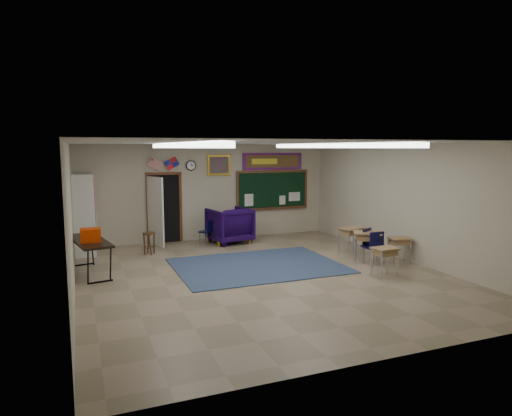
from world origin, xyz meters
name	(u,v)px	position (x,y,z in m)	size (l,w,h in m)	color
floor	(262,275)	(0.00, 0.00, 0.00)	(9.00, 9.00, 0.00)	gray
back_wall	(208,192)	(0.00, 4.50, 1.50)	(8.00, 0.04, 3.00)	#A89F88
front_wall	(391,253)	(0.00, -4.50, 1.50)	(8.00, 0.04, 3.00)	#A89F88
left_wall	(71,221)	(-4.00, 0.00, 1.50)	(0.04, 9.00, 3.00)	#A89F88
right_wall	(406,202)	(4.00, 0.00, 1.50)	(0.04, 9.00, 3.00)	#A89F88
ceiling	(263,143)	(0.00, 0.00, 3.00)	(8.00, 9.00, 0.04)	silver
area_rug	(258,265)	(0.20, 0.80, 0.01)	(4.00, 3.00, 0.02)	#2E3E57
fluorescent_strips	(263,146)	(0.00, 0.00, 2.94)	(3.86, 6.00, 0.10)	white
doorway	(162,209)	(-1.50, 4.35, 1.06)	(1.10, 0.89, 2.16)	black
chalkboard	(273,191)	(2.20, 4.46, 1.46)	(2.55, 0.14, 1.30)	#5B301A
bulletin_board	(273,161)	(2.20, 4.47, 2.45)	(2.10, 0.05, 0.55)	#B70F1B
framed_art_print	(219,165)	(0.35, 4.47, 2.35)	(0.75, 0.05, 0.65)	#A98320
wall_clock	(191,166)	(-0.55, 4.47, 2.35)	(0.32, 0.05, 0.32)	black
wall_flags	(163,162)	(-1.40, 4.44, 2.48)	(1.16, 0.06, 0.70)	red
storage_cabinet	(84,214)	(-3.71, 3.85, 1.10)	(0.59, 1.25, 2.20)	silver
wingback_armchair	(230,225)	(0.45, 3.73, 0.54)	(1.15, 1.18, 1.08)	#160535
student_chair_reading	(206,232)	(-0.30, 3.76, 0.36)	(0.36, 0.36, 0.73)	black
student_chair_desk_a	(372,248)	(2.89, -0.13, 0.43)	(0.43, 0.43, 0.86)	black
student_chair_desk_b	(373,246)	(3.00, -0.04, 0.44)	(0.44, 0.44, 0.87)	black
student_desk_front_left	(367,246)	(2.85, 0.02, 0.45)	(0.83, 0.77, 0.81)	#9B7548
student_desk_front_right	(351,240)	(2.99, 0.94, 0.43)	(0.71, 0.58, 0.76)	#9B7548
student_desk_back_left	(385,260)	(2.52, -1.12, 0.37)	(0.58, 0.45, 0.67)	#9B7548
student_desk_back_right	(399,249)	(3.65, -0.22, 0.36)	(0.61, 0.50, 0.65)	#9B7548
folding_table	(90,255)	(-3.65, 1.57, 0.44)	(0.99, 2.02, 1.10)	black
wooden_stool	(149,243)	(-2.09, 3.04, 0.31)	(0.34, 0.34, 0.60)	#442814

